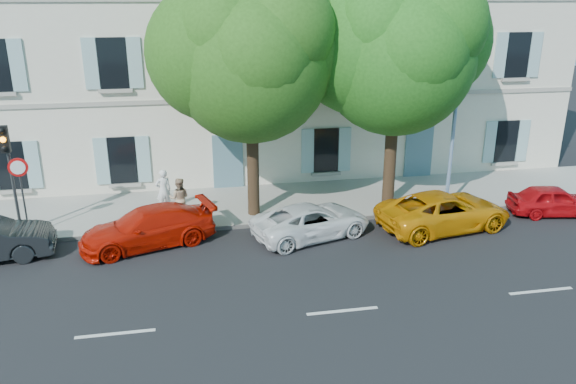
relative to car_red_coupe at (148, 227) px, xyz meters
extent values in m
plane|color=black|center=(5.40, -1.36, -0.66)|extent=(90.00, 90.00, 0.00)
cube|color=#A09E96|center=(5.40, 3.09, -0.59)|extent=(36.00, 4.50, 0.15)
cube|color=#9E998E|center=(5.40, 0.92, -0.58)|extent=(36.00, 0.16, 0.16)
cube|color=silver|center=(5.40, 8.84, 5.34)|extent=(28.00, 7.00, 12.00)
imported|color=red|center=(0.00, 0.00, 0.00)|extent=(4.92, 3.12, 1.33)
imported|color=white|center=(5.67, -0.31, -0.07)|extent=(4.69, 3.17, 1.19)
imported|color=orange|center=(10.60, -0.48, 0.03)|extent=(5.30, 3.14, 1.38)
imported|color=#B70B10|center=(15.46, 0.03, -0.07)|extent=(3.65, 1.96, 1.18)
cylinder|color=#3A2819|center=(3.89, 1.91, 1.29)|extent=(0.45, 0.45, 3.60)
ellipsoid|color=#34721D|center=(3.89, 1.91, 5.25)|extent=(5.76, 5.76, 6.34)
cylinder|color=#3A2819|center=(9.38, 2.05, 1.29)|extent=(0.48, 0.48, 3.61)
ellipsoid|color=#2C7B1F|center=(9.38, 2.05, 5.30)|extent=(5.87, 5.87, 6.46)
cylinder|color=#383A3D|center=(-4.52, 1.64, 1.10)|extent=(0.11, 0.11, 3.23)
cube|color=black|center=(-4.52, 1.48, 2.93)|extent=(0.32, 0.26, 0.92)
sphere|color=orange|center=(-4.52, 1.35, 2.95)|extent=(0.19, 0.19, 0.19)
cylinder|color=#383A3D|center=(-4.19, 1.35, 0.68)|extent=(0.07, 0.07, 2.39)
cylinder|color=red|center=(-4.19, 1.32, 1.98)|extent=(0.65, 0.14, 0.65)
cylinder|color=#7293BF|center=(11.59, 1.32, 3.11)|extent=(0.14, 0.14, 7.25)
cylinder|color=#7293BF|center=(11.59, 0.69, 6.73)|extent=(0.24, 1.27, 0.09)
cube|color=#383A3D|center=(11.59, 0.05, 6.60)|extent=(0.27, 0.43, 0.16)
imported|color=white|center=(0.49, 2.85, 0.33)|extent=(0.71, 0.58, 1.68)
imported|color=tan|center=(1.09, 1.95, 0.28)|extent=(0.85, 0.70, 1.59)
camera|label=1|loc=(1.49, -18.24, 7.51)|focal=35.00mm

